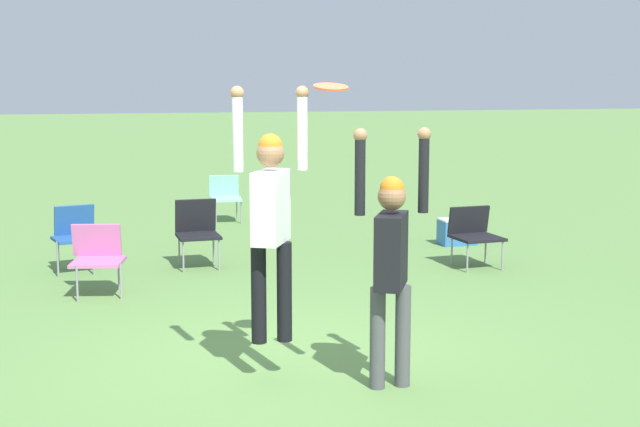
{
  "coord_description": "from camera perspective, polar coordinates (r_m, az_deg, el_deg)",
  "views": [
    {
      "loc": [
        -1.67,
        -7.01,
        2.35
      ],
      "look_at": [
        0.19,
        -0.24,
        1.3
      ],
      "focal_mm": 50.0,
      "sensor_mm": 36.0,
      "label": 1
    }
  ],
  "objects": [
    {
      "name": "camping_chair_2",
      "position": [
        11.5,
        9.83,
        -1.16
      ],
      "size": [
        0.6,
        0.63,
        0.75
      ],
      "rotation": [
        0.0,
        0.0,
        3.21
      ],
      "color": "gray",
      "rests_on": "ground_plane"
    },
    {
      "name": "person_jumping",
      "position": [
        6.91,
        -3.16,
        0.25
      ],
      "size": [
        0.61,
        0.5,
        2.01
      ],
      "rotation": [
        0.0,
        0.0,
        1.08
      ],
      "color": "black",
      "rests_on": "ground_plane"
    },
    {
      "name": "ground_plane",
      "position": [
        7.58,
        -1.87,
        -9.56
      ],
      "size": [
        120.0,
        120.0,
        0.0
      ],
      "primitive_type": "plane",
      "color": "#608C47"
    },
    {
      "name": "camping_chair_0",
      "position": [
        10.16,
        -14.06,
        -2.54
      ],
      "size": [
        0.64,
        0.68,
        0.77
      ],
      "rotation": [
        0.0,
        0.0,
        2.92
      ],
      "color": "gray",
      "rests_on": "ground_plane"
    },
    {
      "name": "camping_chair_4",
      "position": [
        15.05,
        -6.08,
        1.22
      ],
      "size": [
        0.55,
        0.58,
        0.77
      ],
      "rotation": [
        0.0,
        0.0,
        3.03
      ],
      "color": "gray",
      "rests_on": "ground_plane"
    },
    {
      "name": "camping_chair_3",
      "position": [
        11.46,
        -15.43,
        -1.16
      ],
      "size": [
        0.59,
        0.63,
        0.81
      ],
      "rotation": [
        0.0,
        0.0,
        3.38
      ],
      "color": "gray",
      "rests_on": "ground_plane"
    },
    {
      "name": "cooler_box",
      "position": [
        13.03,
        8.76,
        -1.15
      ],
      "size": [
        0.51,
        0.34,
        0.38
      ],
      "color": "#336BB7",
      "rests_on": "ground_plane"
    },
    {
      "name": "camping_chair_5",
      "position": [
        11.42,
        -7.87,
        -0.93
      ],
      "size": [
        0.53,
        0.57,
        0.85
      ],
      "rotation": [
        0.0,
        0.0,
        3.17
      ],
      "color": "gray",
      "rests_on": "ground_plane"
    },
    {
      "name": "frisbee",
      "position": [
        6.85,
        0.69,
        8.11
      ],
      "size": [
        0.27,
        0.27,
        0.06
      ],
      "color": "#E04C23"
    },
    {
      "name": "person_defending",
      "position": [
        6.77,
        4.58,
        -2.55
      ],
      "size": [
        0.61,
        0.5,
        2.0
      ],
      "rotation": [
        0.0,
        0.0,
        -2.06
      ],
      "color": "#4C4C51",
      "rests_on": "ground_plane"
    }
  ]
}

